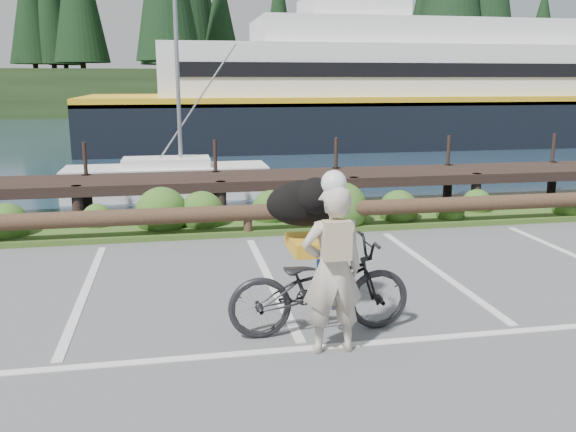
% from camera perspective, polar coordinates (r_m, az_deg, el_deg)
% --- Properties ---
extents(ground, '(72.00, 72.00, 0.00)m').
position_cam_1_polar(ground, '(7.17, 0.82, -11.00)').
color(ground, '#535456').
extents(harbor_backdrop, '(170.00, 160.00, 30.00)m').
position_cam_1_polar(harbor_backdrop, '(85.02, -9.72, 10.55)').
color(harbor_backdrop, '#18293A').
rests_on(harbor_backdrop, ground).
extents(vegetation_strip, '(34.00, 1.60, 0.10)m').
position_cam_1_polar(vegetation_strip, '(12.14, -4.18, -0.84)').
color(vegetation_strip, '#3D5B21').
rests_on(vegetation_strip, ground).
extents(log_rail, '(32.00, 0.30, 0.60)m').
position_cam_1_polar(log_rail, '(11.48, -3.77, -1.88)').
color(log_rail, '#443021').
rests_on(log_rail, ground).
extents(bicycle, '(2.14, 0.79, 1.12)m').
position_cam_1_polar(bicycle, '(7.03, 3.01, -6.62)').
color(bicycle, black).
rests_on(bicycle, ground).
extents(cyclist, '(0.67, 0.45, 1.83)m').
position_cam_1_polar(cyclist, '(6.46, 4.18, -5.07)').
color(cyclist, '#BDB1A0').
rests_on(cyclist, ground).
extents(dog, '(0.51, 1.00, 0.57)m').
position_cam_1_polar(dog, '(7.44, 1.74, 1.23)').
color(dog, black).
rests_on(dog, bicycle).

